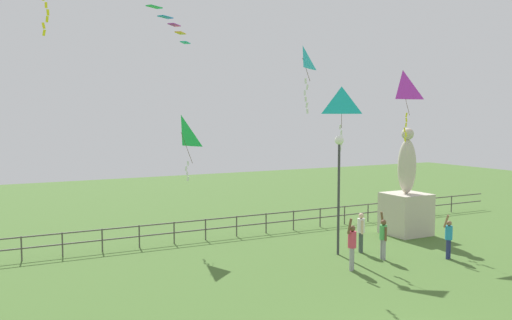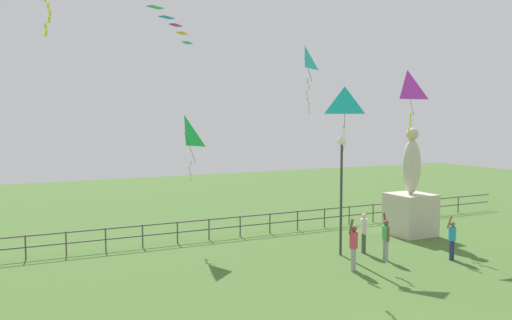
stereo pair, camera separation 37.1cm
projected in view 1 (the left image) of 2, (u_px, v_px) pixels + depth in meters
name	position (u px, v px, depth m)	size (l,w,h in m)	color
statue_monument	(406.00, 203.00, 25.47)	(1.84, 1.84, 4.98)	beige
lamppost	(339.00, 169.00, 21.56)	(0.36, 0.36, 4.75)	#38383D
person_0	(361.00, 230.00, 22.09)	(0.30, 0.45, 1.61)	#3F4C47
person_1	(449.00, 236.00, 21.10)	(0.48, 0.29, 1.75)	navy
person_2	(352.00, 244.00, 19.51)	(0.48, 0.37, 1.92)	#99999E
person_3	(383.00, 236.00, 20.98)	(0.33, 0.47, 1.83)	#99999E
kite_0	(303.00, 61.00, 20.16)	(1.04, 0.92, 2.49)	#19B2B2
kite_6	(341.00, 102.00, 22.37)	(1.15, 0.92, 2.63)	#19B2B2
kite_7	(181.00, 134.00, 23.00)	(1.03, 1.11, 2.79)	#1EB759
kite_8	(403.00, 88.00, 24.65)	(1.16, 0.86, 3.18)	#B22DB2
waterfront_railing	(192.00, 227.00, 24.04)	(36.02, 0.06, 0.95)	#4C4742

